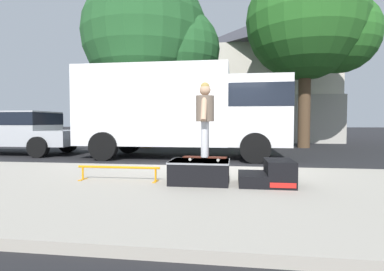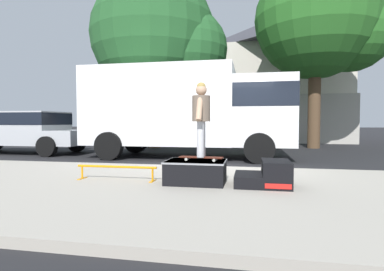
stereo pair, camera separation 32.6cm
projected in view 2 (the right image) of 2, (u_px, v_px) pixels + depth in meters
name	position (u px, v px, depth m)	size (l,w,h in m)	color
ground_plane	(230.00, 168.00, 7.95)	(140.00, 140.00, 0.00)	black
sidewalk_slab	(219.00, 192.00, 5.00)	(50.00, 5.00, 0.12)	#A8A093
skate_box	(196.00, 171.00, 5.41)	(1.06, 0.78, 0.40)	black
kicker_ramp	(267.00, 175.00, 5.18)	(0.93, 0.81, 0.44)	black
grind_rail	(117.00, 169.00, 5.69)	(1.58, 0.28, 0.27)	orange
skateboard	(201.00, 157.00, 5.38)	(0.79, 0.27, 0.07)	#4C1E14
skater_kid	(201.00, 113.00, 5.35)	(0.32, 0.68, 1.32)	silver
box_truck	(189.00, 108.00, 10.32)	(6.91, 2.63, 3.05)	white
pickup_truck_silver	(22.00, 130.00, 11.78)	(5.70, 2.09, 1.61)	#B2B5BA
street_tree_main	(160.00, 39.00, 14.12)	(6.34, 5.76, 8.12)	brown
street_tree_neighbour	(323.00, 22.00, 13.83)	(6.06, 5.51, 8.73)	brown
house_behind	(270.00, 79.00, 21.28)	(9.54, 8.23, 8.40)	beige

